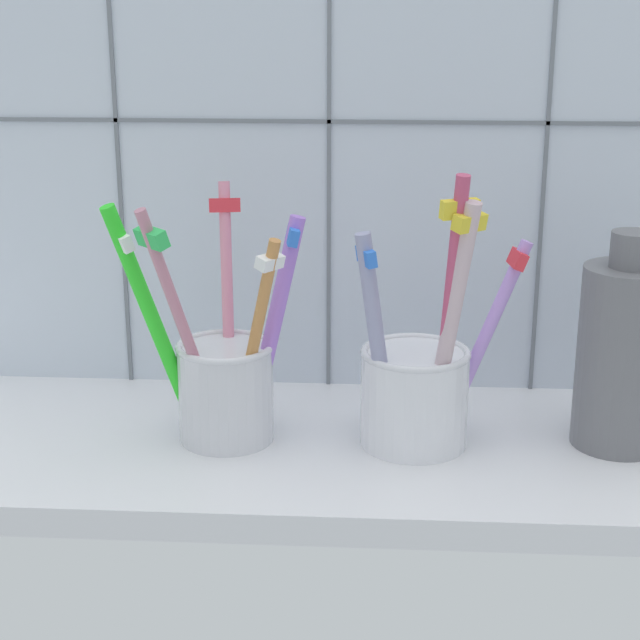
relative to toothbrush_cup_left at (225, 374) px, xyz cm
name	(u,v)px	position (x,y,z in cm)	size (l,w,h in cm)	color
counter_slab	(320,453)	(6.56, -0.22, -5.69)	(64.00, 22.00, 2.00)	silver
tile_wall_back	(330,123)	(6.56, 11.78, 15.81)	(64.00, 2.20, 45.00)	silver
toothbrush_cup_left	(225,374)	(0.00, 0.00, 0.00)	(13.09, 10.13, 17.43)	silver
toothbrush_cup_right	(418,383)	(13.27, -0.13, -0.26)	(12.04, 8.70, 19.30)	white
ceramic_vase	(624,353)	(27.06, 0.58, 1.92)	(6.23, 6.23, 14.95)	slate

